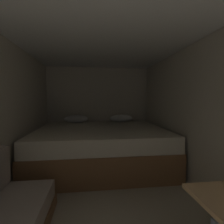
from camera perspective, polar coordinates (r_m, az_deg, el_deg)
ground_plane at (r=2.34m, az=-1.76°, el=-28.31°), size 6.60×6.60×0.00m
wall_back at (r=4.29m, az=-4.58°, el=1.21°), size 2.60×0.05×2.04m
wall_right at (r=2.45m, az=29.44°, el=-1.83°), size 0.05×4.60×2.04m
ceiling_slab at (r=2.12m, az=-1.91°, el=26.70°), size 2.60×4.60×0.05m
bed at (r=3.37m, az=-3.77°, el=-11.16°), size 2.38×1.97×0.89m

